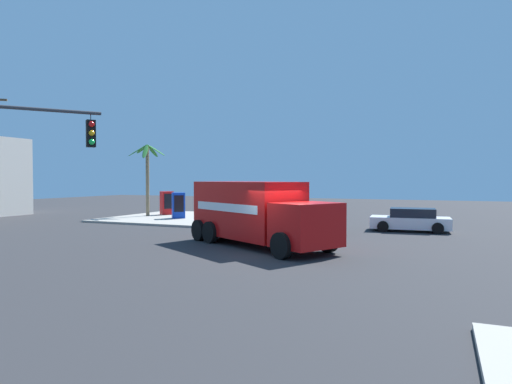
# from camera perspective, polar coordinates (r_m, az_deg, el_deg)

# --- Properties ---
(ground_plane) EXTENTS (100.00, 100.00, 0.00)m
(ground_plane) POSITION_cam_1_polar(r_m,az_deg,el_deg) (17.41, 2.57, -8.09)
(ground_plane) COLOR #2B2B2D
(sidewalk_corner_far) EXTENTS (10.09, 10.09, 0.14)m
(sidewalk_corner_far) POSITION_cam_1_polar(r_m,az_deg,el_deg) (33.00, -9.36, -3.36)
(sidewalk_corner_far) COLOR #9E998E
(sidewalk_corner_far) RESTS_ON ground
(delivery_truck) EXTENTS (6.03, 7.90, 2.84)m
(delivery_truck) POSITION_cam_1_polar(r_m,az_deg,el_deg) (19.32, 0.07, -2.70)
(delivery_truck) COLOR red
(delivery_truck) RESTS_ON ground
(traffic_light_primary) EXTENTS (3.50, 2.77, 5.53)m
(traffic_light_primary) POSITION_cam_1_polar(r_m,az_deg,el_deg) (16.27, -29.49, 3.96)
(traffic_light_primary) COLOR #38383D
(traffic_light_primary) RESTS_ON ground
(pickup_black) EXTENTS (2.32, 5.23, 1.38)m
(pickup_black) POSITION_cam_1_polar(r_m,az_deg,el_deg) (25.03, 4.17, -3.43)
(pickup_black) COLOR black
(pickup_black) RESTS_ON ground
(sedan_white) EXTENTS (2.28, 4.42, 1.31)m
(sedan_white) POSITION_cam_1_polar(r_m,az_deg,el_deg) (26.29, 19.57, -3.49)
(sedan_white) COLOR white
(sedan_white) RESTS_ON ground
(vending_machine_red) EXTENTS (1.17, 1.13, 1.85)m
(vending_machine_red) POSITION_cam_1_polar(r_m,az_deg,el_deg) (35.41, -11.60, -1.41)
(vending_machine_red) COLOR red
(vending_machine_red) RESTS_ON sidewalk_corner_far
(vending_machine_blue) EXTENTS (1.15, 1.17, 1.85)m
(vending_machine_blue) POSITION_cam_1_polar(r_m,az_deg,el_deg) (31.99, -10.12, -1.73)
(vending_machine_blue) COLOR #0F38B2
(vending_machine_blue) RESTS_ON sidewalk_corner_far
(palm_tree_far) EXTENTS (2.80, 3.07, 5.52)m
(palm_tree_far) POSITION_cam_1_polar(r_m,az_deg,el_deg) (34.53, -14.05, 3.01)
(palm_tree_far) COLOR #7A6647
(palm_tree_far) RESTS_ON sidewalk_corner_far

